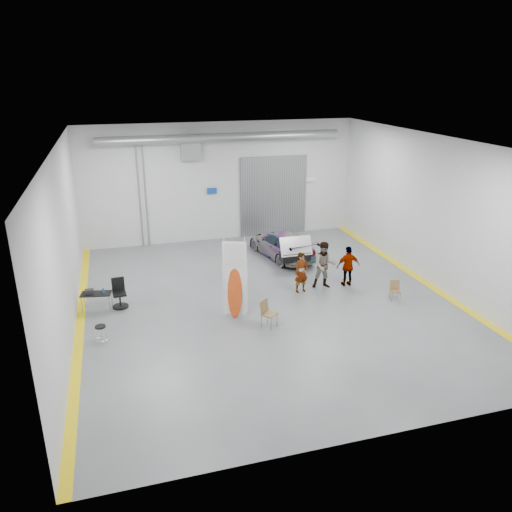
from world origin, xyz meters
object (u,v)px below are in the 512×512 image
object	(u,v)px
sedan_car	(282,244)
shop_stool	(101,336)
work_table	(94,293)
person_a	(301,272)
folding_chair_far	(395,295)
person_c	(348,266)
office_chair	(120,295)
surfboard_display	(237,286)
person_b	(325,265)
folding_chair_near	(269,319)

from	to	relation	value
sedan_car	shop_stool	size ratio (longest dim) A/B	6.01
work_table	person_a	bearing A→B (deg)	-3.97
folding_chair_far	shop_stool	distance (m)	10.83
shop_stool	person_a	bearing A→B (deg)	15.67
person_c	work_table	bearing A→B (deg)	0.85
office_chair	surfboard_display	bearing A→B (deg)	-31.04
person_a	surfboard_display	size ratio (longest dim) A/B	0.55
sedan_car	person_b	distance (m)	3.96
work_table	person_b	bearing A→B (deg)	-2.64
surfboard_display	folding_chair_far	bearing A→B (deg)	16.67
person_b	person_c	world-z (taller)	person_b
surfboard_display	shop_stool	bearing A→B (deg)	-151.36
person_b	shop_stool	distance (m)	9.00
folding_chair_near	folding_chair_far	bearing A→B (deg)	-33.69
person_b	shop_stool	world-z (taller)	person_b
person_b	folding_chair_far	xyz separation A→B (m)	(2.14, -1.90, -0.73)
sedan_car	person_a	distance (m)	4.10
folding_chair_near	office_chair	distance (m)	5.76
surfboard_display	work_table	distance (m)	5.30
surfboard_display	office_chair	xyz separation A→B (m)	(-4.01, 2.04, -0.74)
folding_chair_near	office_chair	world-z (taller)	office_chair
sedan_car	person_c	xyz separation A→B (m)	(1.50, -3.99, 0.24)
person_b	person_c	distance (m)	1.03
person_b	surfboard_display	xyz separation A→B (m)	(-4.01, -1.56, 0.25)
person_c	folding_chair_near	bearing A→B (deg)	34.72
folding_chair_near	sedan_car	bearing A→B (deg)	26.68
surfboard_display	folding_chair_near	world-z (taller)	surfboard_display
sedan_car	person_c	world-z (taller)	person_c
person_a	sedan_car	bearing A→B (deg)	72.95
shop_stool	surfboard_display	bearing A→B (deg)	8.78
person_a	surfboard_display	distance (m)	3.32
person_b	folding_chair_near	distance (m)	4.12
shop_stool	office_chair	xyz separation A→B (m)	(0.66, 2.76, 0.14)
person_a	shop_stool	distance (m)	7.95
person_a	person_b	distance (m)	1.06
sedan_car	person_a	size ratio (longest dim) A/B	2.56
surfboard_display	person_c	bearing A→B (deg)	36.33
work_table	surfboard_display	bearing A→B (deg)	-21.92
folding_chair_far	shop_stool	size ratio (longest dim) A/B	1.11
folding_chair_near	work_table	size ratio (longest dim) A/B	0.84
person_b	folding_chair_near	world-z (taller)	person_b
person_c	person_b	bearing A→B (deg)	-0.43
folding_chair_near	work_table	distance (m)	6.50
folding_chair_far	person_a	bearing A→B (deg)	167.14
folding_chair_far	work_table	world-z (taller)	work_table
surfboard_display	work_table	xyz separation A→B (m)	(-4.89, 1.97, -0.55)
person_b	folding_chair_near	size ratio (longest dim) A/B	2.01
person_a	work_table	distance (m)	7.89
person_a	person_c	distance (m)	2.06
shop_stool	work_table	xyz separation A→B (m)	(-0.22, 2.69, 0.33)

